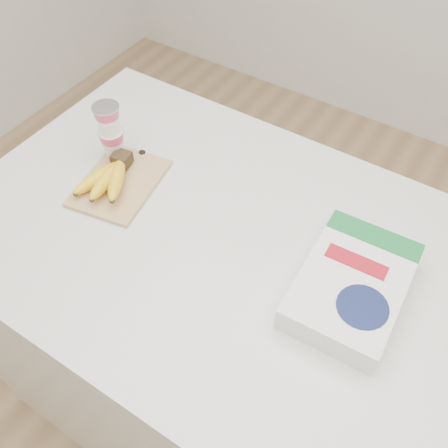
{
  "coord_description": "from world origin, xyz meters",
  "views": [
    {
      "loc": [
        0.43,
        -0.64,
        1.97
      ],
      "look_at": [
        0.01,
        0.01,
        1.06
      ],
      "focal_mm": 40.0,
      "sensor_mm": 36.0,
      "label": 1
    }
  ],
  "objects_px": {
    "cutting_board": "(120,183)",
    "bananas": "(109,177)",
    "table": "(221,335)",
    "yogurt_stack": "(110,130)",
    "cereal_box": "(352,285)"
  },
  "relations": [
    {
      "from": "yogurt_stack",
      "to": "table",
      "type": "bearing_deg",
      "value": -11.14
    },
    {
      "from": "table",
      "to": "cutting_board",
      "type": "bearing_deg",
      "value": 178.99
    },
    {
      "from": "table",
      "to": "yogurt_stack",
      "type": "bearing_deg",
      "value": 168.86
    },
    {
      "from": "table",
      "to": "bananas",
      "type": "height_order",
      "value": "bananas"
    },
    {
      "from": "yogurt_stack",
      "to": "cereal_box",
      "type": "height_order",
      "value": "yogurt_stack"
    },
    {
      "from": "bananas",
      "to": "yogurt_stack",
      "type": "relative_size",
      "value": 1.17
    },
    {
      "from": "bananas",
      "to": "cutting_board",
      "type": "bearing_deg",
      "value": 51.21
    },
    {
      "from": "bananas",
      "to": "cereal_box",
      "type": "bearing_deg",
      "value": 2.79
    },
    {
      "from": "cutting_board",
      "to": "yogurt_stack",
      "type": "distance_m",
      "value": 0.14
    },
    {
      "from": "cutting_board",
      "to": "bananas",
      "type": "height_order",
      "value": "bananas"
    },
    {
      "from": "yogurt_stack",
      "to": "cereal_box",
      "type": "bearing_deg",
      "value": -4.65
    },
    {
      "from": "cutting_board",
      "to": "bananas",
      "type": "xyz_separation_m",
      "value": [
        -0.02,
        -0.02,
        0.03
      ]
    },
    {
      "from": "table",
      "to": "yogurt_stack",
      "type": "xyz_separation_m",
      "value": [
        -0.4,
        0.08,
        0.61
      ]
    },
    {
      "from": "table",
      "to": "cutting_board",
      "type": "xyz_separation_m",
      "value": [
        -0.32,
        0.01,
        0.51
      ]
    },
    {
      "from": "cutting_board",
      "to": "yogurt_stack",
      "type": "relative_size",
      "value": 1.54
    }
  ]
}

